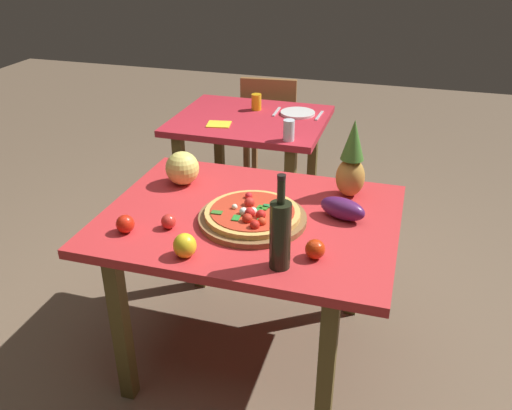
% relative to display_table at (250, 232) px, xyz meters
% --- Properties ---
extents(ground_plane, '(10.00, 10.00, 0.00)m').
position_rel_display_table_xyz_m(ground_plane, '(0.00, 0.00, -0.65)').
color(ground_plane, brown).
extents(display_table, '(1.23, 0.94, 0.74)m').
position_rel_display_table_xyz_m(display_table, '(0.00, 0.00, 0.00)').
color(display_table, brown).
rests_on(display_table, ground_plane).
extents(background_table, '(0.94, 0.79, 0.74)m').
position_rel_display_table_xyz_m(background_table, '(-0.37, 1.22, -0.03)').
color(background_table, brown).
rests_on(background_table, ground_plane).
extents(dining_chair, '(0.44, 0.44, 0.85)m').
position_rel_display_table_xyz_m(dining_chair, '(-0.41, 1.84, -0.17)').
color(dining_chair, brown).
rests_on(dining_chair, ground_plane).
extents(pizza_board, '(0.45, 0.45, 0.02)m').
position_rel_display_table_xyz_m(pizza_board, '(0.03, -0.05, 0.10)').
color(pizza_board, brown).
rests_on(pizza_board, display_table).
extents(pizza, '(0.39, 0.39, 0.06)m').
position_rel_display_table_xyz_m(pizza, '(0.03, -0.05, 0.13)').
color(pizza, '#DAAB54').
rests_on(pizza, pizza_board).
extents(wine_bottle, '(0.08, 0.08, 0.36)m').
position_rel_display_table_xyz_m(wine_bottle, '(0.21, -0.34, 0.22)').
color(wine_bottle, black).
rests_on(wine_bottle, display_table).
extents(pineapple_left, '(0.13, 0.13, 0.35)m').
position_rel_display_table_xyz_m(pineapple_left, '(0.37, 0.31, 0.24)').
color(pineapple_left, '#BE8A3A').
rests_on(pineapple_left, display_table).
extents(melon, '(0.16, 0.16, 0.16)m').
position_rel_display_table_xyz_m(melon, '(-0.39, 0.21, 0.16)').
color(melon, '#E5D767').
rests_on(melon, display_table).
extents(bell_pepper, '(0.09, 0.09, 0.10)m').
position_rel_display_table_xyz_m(bell_pepper, '(-0.14, -0.37, 0.13)').
color(bell_pepper, yellow).
rests_on(bell_pepper, display_table).
extents(eggplant, '(0.22, 0.15, 0.09)m').
position_rel_display_table_xyz_m(eggplant, '(0.37, 0.08, 0.13)').
color(eggplant, '#521C55').
rests_on(eggplant, display_table).
extents(tomato_beside_pepper, '(0.07, 0.07, 0.07)m').
position_rel_display_table_xyz_m(tomato_beside_pepper, '(-0.43, -0.28, 0.12)').
color(tomato_beside_pepper, red).
rests_on(tomato_beside_pepper, display_table).
extents(tomato_near_board, '(0.07, 0.07, 0.07)m').
position_rel_display_table_xyz_m(tomato_near_board, '(0.32, -0.25, 0.12)').
color(tomato_near_board, red).
rests_on(tomato_near_board, display_table).
extents(tomato_at_corner, '(0.06, 0.06, 0.06)m').
position_rel_display_table_xyz_m(tomato_at_corner, '(-0.28, -0.20, 0.12)').
color(tomato_at_corner, red).
rests_on(tomato_at_corner, display_table).
extents(drinking_glass_juice, '(0.07, 0.07, 0.10)m').
position_rel_display_table_xyz_m(drinking_glass_juice, '(-0.38, 1.38, 0.14)').
color(drinking_glass_juice, '#F0A416').
rests_on(drinking_glass_juice, background_table).
extents(drinking_glass_water, '(0.06, 0.06, 0.12)m').
position_rel_display_table_xyz_m(drinking_glass_water, '(-0.05, 0.90, 0.14)').
color(drinking_glass_water, silver).
rests_on(drinking_glass_water, background_table).
extents(dinner_plate, '(0.22, 0.22, 0.02)m').
position_rel_display_table_xyz_m(dinner_plate, '(-0.10, 1.37, 0.09)').
color(dinner_plate, white).
rests_on(dinner_plate, background_table).
extents(fork_utensil, '(0.02, 0.18, 0.01)m').
position_rel_display_table_xyz_m(fork_utensil, '(-0.24, 1.37, 0.09)').
color(fork_utensil, silver).
rests_on(fork_utensil, background_table).
extents(knife_utensil, '(0.02, 0.18, 0.01)m').
position_rel_display_table_xyz_m(knife_utensil, '(0.04, 1.37, 0.09)').
color(knife_utensil, silver).
rests_on(knife_utensil, background_table).
extents(napkin_folded, '(0.16, 0.14, 0.01)m').
position_rel_display_table_xyz_m(napkin_folded, '(-0.52, 1.03, 0.09)').
color(napkin_folded, yellow).
rests_on(napkin_folded, background_table).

